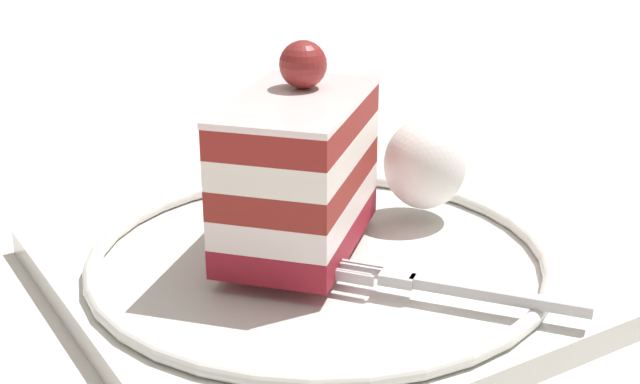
# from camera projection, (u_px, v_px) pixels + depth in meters

# --- Properties ---
(ground_plane) EXTENTS (2.40, 2.40, 0.00)m
(ground_plane) POSITION_uv_depth(u_px,v_px,m) (318.00, 296.00, 0.43)
(ground_plane) COLOR silver
(dessert_plate) EXTENTS (0.26, 0.26, 0.02)m
(dessert_plate) POSITION_uv_depth(u_px,v_px,m) (320.00, 268.00, 0.43)
(dessert_plate) COLOR white
(dessert_plate) RESTS_ON ground_plane
(cake_slice) EXTENTS (0.11, 0.11, 0.10)m
(cake_slice) POSITION_uv_depth(u_px,v_px,m) (292.00, 170.00, 0.42)
(cake_slice) COLOR maroon
(cake_slice) RESTS_ON dessert_plate
(whipped_cream_dollop) EXTENTS (0.04, 0.04, 0.05)m
(whipped_cream_dollop) POSITION_uv_depth(u_px,v_px,m) (425.00, 164.00, 0.47)
(whipped_cream_dollop) COLOR white
(whipped_cream_dollop) RESTS_ON dessert_plate
(fork) EXTENTS (0.08, 0.10, 0.00)m
(fork) POSITION_uv_depth(u_px,v_px,m) (446.00, 287.00, 0.39)
(fork) COLOR silver
(fork) RESTS_ON dessert_plate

